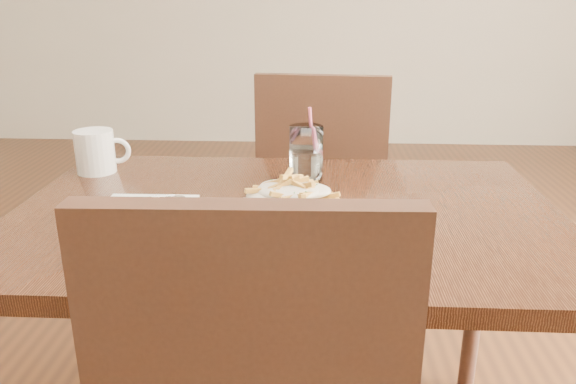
# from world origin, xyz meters

# --- Properties ---
(table) EXTENTS (1.20, 0.80, 0.75)m
(table) POSITION_xyz_m (0.00, 0.00, 0.67)
(table) COLOR black
(table) RESTS_ON ground
(chair_far) EXTENTS (0.48, 0.48, 0.95)m
(chair_far) POSITION_xyz_m (0.09, 0.77, 0.54)
(chair_far) COLOR black
(chair_far) RESTS_ON ground
(fries_plate) EXTENTS (0.40, 0.38, 0.02)m
(fries_plate) POSITION_xyz_m (0.01, -0.09, 0.76)
(fries_plate) COLOR white
(fries_plate) RESTS_ON table
(loaded_fries) EXTENTS (0.25, 0.20, 0.07)m
(loaded_fries) POSITION_xyz_m (0.01, -0.09, 0.81)
(loaded_fries) COLOR gold
(loaded_fries) RESTS_ON fries_plate
(napkin) EXTENTS (0.20, 0.13, 0.01)m
(napkin) POSITION_xyz_m (-0.30, -0.02, 0.76)
(napkin) COLOR white
(napkin) RESTS_ON table
(cutlery) EXTENTS (0.17, 0.11, 0.01)m
(cutlery) POSITION_xyz_m (-0.30, -0.01, 0.76)
(cutlery) COLOR silver
(cutlery) RESTS_ON napkin
(water_glass) EXTENTS (0.08, 0.08, 0.19)m
(water_glass) POSITION_xyz_m (0.04, 0.21, 0.81)
(water_glass) COLOR white
(water_glass) RESTS_ON table
(coffee_mug) EXTENTS (0.14, 0.10, 0.11)m
(coffee_mug) POSITION_xyz_m (-0.51, 0.24, 0.81)
(coffee_mug) COLOR white
(coffee_mug) RESTS_ON table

